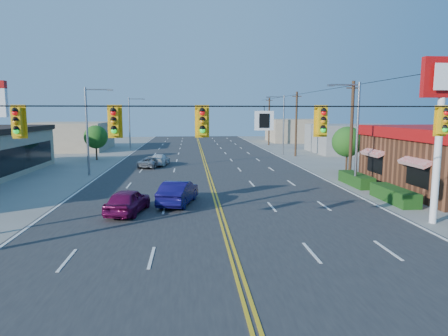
{
  "coord_description": "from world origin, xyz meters",
  "views": [
    {
      "loc": [
        -1.68,
        -15.35,
        5.78
      ],
      "look_at": [
        0.5,
        10.04,
        2.2
      ],
      "focal_mm": 32.0,
      "sensor_mm": 36.0,
      "label": 1
    }
  ],
  "objects": [
    {
      "name": "streetlight_ne",
      "position": [
        10.79,
        38.0,
        4.51
      ],
      "size": [
        2.55,
        0.25,
        8.0
      ],
      "color": "gray",
      "rests_on": "ground"
    },
    {
      "name": "car_magenta",
      "position": [
        -5.24,
        7.23,
        0.71
      ],
      "size": [
        2.43,
        4.41,
        1.42
      ],
      "primitive_type": "imported",
      "rotation": [
        0.0,
        0.0,
        2.95
      ],
      "color": "#670B3D",
      "rests_on": "ground"
    },
    {
      "name": "signal_span",
      "position": [
        -0.12,
        0.0,
        4.89
      ],
      "size": [
        24.32,
        0.34,
        9.0
      ],
      "color": "#47301E",
      "rests_on": "ground"
    },
    {
      "name": "bld_west_far",
      "position": [
        -20.0,
        48.0,
        2.1
      ],
      "size": [
        11.0,
        12.0,
        4.2
      ],
      "primitive_type": "cube",
      "color": "tan",
      "rests_on": "ground"
    },
    {
      "name": "tree_kfc_rear",
      "position": [
        13.5,
        22.0,
        2.93
      ],
      "size": [
        2.94,
        2.94,
        4.41
      ],
      "color": "#47301E",
      "rests_on": "ground"
    },
    {
      "name": "streetlight_sw",
      "position": [
        -10.79,
        22.0,
        4.51
      ],
      "size": [
        2.55,
        0.25,
        8.0
      ],
      "color": "gray",
      "rests_on": "ground"
    },
    {
      "name": "utility_pole_mid",
      "position": [
        12.2,
        36.0,
        4.2
      ],
      "size": [
        0.28,
        0.28,
        8.4
      ],
      "primitive_type": "cylinder",
      "color": "#47301E",
      "rests_on": "ground"
    },
    {
      "name": "streetlight_se",
      "position": [
        10.79,
        14.0,
        4.51
      ],
      "size": [
        2.55,
        0.25,
        8.0
      ],
      "color": "gray",
      "rests_on": "ground"
    },
    {
      "name": "tree_west",
      "position": [
        -13.0,
        34.0,
        2.79
      ],
      "size": [
        2.8,
        2.8,
        4.2
      ],
      "color": "#47301E",
      "rests_on": "ground"
    },
    {
      "name": "bld_east_mid",
      "position": [
        22.0,
        40.0,
        2.0
      ],
      "size": [
        12.0,
        10.0,
        4.0
      ],
      "primitive_type": "cube",
      "color": "gray",
      "rests_on": "ground"
    },
    {
      "name": "utility_pole_near",
      "position": [
        12.2,
        18.0,
        4.2
      ],
      "size": [
        0.28,
        0.28,
        8.4
      ],
      "primitive_type": "cylinder",
      "color": "#47301E",
      "rests_on": "ground"
    },
    {
      "name": "car_white",
      "position": [
        -4.99,
        27.96,
        0.61
      ],
      "size": [
        2.24,
        4.4,
        1.22
      ],
      "primitive_type": "imported",
      "rotation": [
        0.0,
        0.0,
        3.01
      ],
      "color": "silver",
      "rests_on": "ground"
    },
    {
      "name": "bld_east_far",
      "position": [
        19.0,
        62.0,
        2.2
      ],
      "size": [
        10.0,
        10.0,
        4.4
      ],
      "primitive_type": "cube",
      "color": "tan",
      "rests_on": "ground"
    },
    {
      "name": "streetlight_nw",
      "position": [
        -10.79,
        48.0,
        4.51
      ],
      "size": [
        2.55,
        0.25,
        8.0
      ],
      "color": "gray",
      "rests_on": "ground"
    },
    {
      "name": "car_blue",
      "position": [
        -2.44,
        9.29,
        0.74
      ],
      "size": [
        2.6,
        4.76,
        1.49
      ],
      "primitive_type": "imported",
      "rotation": [
        0.0,
        0.0,
        2.9
      ],
      "color": "#110D4C",
      "rests_on": "ground"
    },
    {
      "name": "kfc_pylon",
      "position": [
        11.0,
        4.0,
        6.04
      ],
      "size": [
        2.2,
        0.36,
        8.5
      ],
      "color": "white",
      "rests_on": "ground"
    },
    {
      "name": "car_silver",
      "position": [
        -5.76,
        26.4,
        0.54
      ],
      "size": [
        2.69,
        4.18,
        1.07
      ],
      "primitive_type": "imported",
      "rotation": [
        0.0,
        0.0,
        2.89
      ],
      "color": "#9E9FA3",
      "rests_on": "ground"
    },
    {
      "name": "utility_pole_far",
      "position": [
        12.2,
        54.0,
        4.2
      ],
      "size": [
        0.28,
        0.28,
        8.4
      ],
      "primitive_type": "cylinder",
      "color": "#47301E",
      "rests_on": "ground"
    },
    {
      "name": "road",
      "position": [
        0.0,
        20.0,
        0.03
      ],
      "size": [
        20.0,
        120.0,
        0.06
      ],
      "primitive_type": "cube",
      "color": "#2D2D30",
      "rests_on": "ground"
    },
    {
      "name": "ground",
      "position": [
        0.0,
        0.0,
        0.0
      ],
      "size": [
        160.0,
        160.0,
        0.0
      ],
      "primitive_type": "plane",
      "color": "gray",
      "rests_on": "ground"
    }
  ]
}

